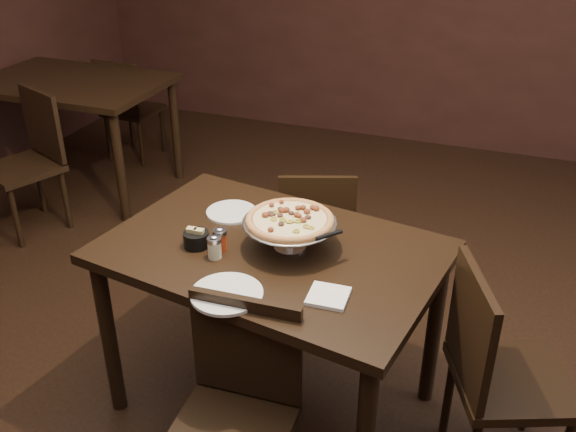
% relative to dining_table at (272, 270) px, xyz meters
% --- Properties ---
extents(room, '(6.04, 7.04, 2.84)m').
position_rel_dining_table_xyz_m(room, '(0.08, -0.07, 0.69)').
color(room, black).
rests_on(room, ground).
extents(dining_table, '(1.43, 1.07, 0.82)m').
position_rel_dining_table_xyz_m(dining_table, '(0.00, 0.00, 0.00)').
color(dining_table, black).
rests_on(dining_table, ground).
extents(background_table, '(1.32, 0.88, 0.82)m').
position_rel_dining_table_xyz_m(background_table, '(-2.18, 1.61, 0.00)').
color(background_table, black).
rests_on(background_table, ground).
extents(pizza_stand, '(0.37, 0.37, 0.15)m').
position_rel_dining_table_xyz_m(pizza_stand, '(0.07, 0.02, 0.23)').
color(pizza_stand, silver).
rests_on(pizza_stand, dining_table).
extents(parmesan_shaker, '(0.06, 0.06, 0.10)m').
position_rel_dining_table_xyz_m(parmesan_shaker, '(-0.18, -0.15, 0.15)').
color(parmesan_shaker, beige).
rests_on(parmesan_shaker, dining_table).
extents(pepper_flake_shaker, '(0.06, 0.06, 0.10)m').
position_rel_dining_table_xyz_m(pepper_flake_shaker, '(-0.18, -0.08, 0.15)').
color(pepper_flake_shaker, maroon).
rests_on(pepper_flake_shaker, dining_table).
extents(packet_caddy, '(0.10, 0.10, 0.08)m').
position_rel_dining_table_xyz_m(packet_caddy, '(-0.28, -0.10, 0.14)').
color(packet_caddy, black).
rests_on(packet_caddy, dining_table).
extents(napkin_stack, '(0.15, 0.15, 0.01)m').
position_rel_dining_table_xyz_m(napkin_stack, '(0.31, -0.25, 0.12)').
color(napkin_stack, white).
rests_on(napkin_stack, dining_table).
extents(plate_left, '(0.22, 0.22, 0.01)m').
position_rel_dining_table_xyz_m(plate_left, '(-0.27, 0.21, 0.11)').
color(plate_left, white).
rests_on(plate_left, dining_table).
extents(plate_near, '(0.26, 0.26, 0.01)m').
position_rel_dining_table_xyz_m(plate_near, '(-0.03, -0.36, 0.11)').
color(plate_near, white).
rests_on(plate_near, dining_table).
extents(serving_spatula, '(0.15, 0.15, 0.02)m').
position_rel_dining_table_xyz_m(serving_spatula, '(0.24, -0.03, 0.23)').
color(serving_spatula, silver).
rests_on(serving_spatula, pizza_stand).
extents(chair_far, '(0.49, 0.49, 0.83)m').
position_rel_dining_table_xyz_m(chair_far, '(-0.07, 0.78, -0.26)').
color(chair_far, black).
rests_on(chair_far, ground).
extents(chair_near, '(0.42, 0.42, 0.87)m').
position_rel_dining_table_xyz_m(chair_near, '(0.07, -0.53, -0.24)').
color(chair_near, black).
rests_on(chair_near, ground).
extents(chair_side, '(0.55, 0.55, 0.91)m').
position_rel_dining_table_xyz_m(chair_side, '(0.91, -0.02, -0.21)').
color(chair_side, black).
rests_on(chair_side, ground).
extents(bg_chair_far, '(0.41, 0.41, 0.84)m').
position_rel_dining_table_xyz_m(bg_chair_far, '(-2.13, 2.18, -0.25)').
color(bg_chair_far, black).
rests_on(bg_chair_far, ground).
extents(bg_chair_near, '(0.56, 0.56, 0.92)m').
position_rel_dining_table_xyz_m(bg_chair_near, '(-2.09, 0.99, -0.21)').
color(bg_chair_near, black).
rests_on(bg_chair_near, ground).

